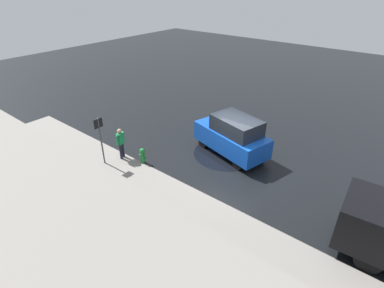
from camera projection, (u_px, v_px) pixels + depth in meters
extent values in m
plane|color=black|center=(228.00, 163.00, 14.51)|extent=(60.00, 60.00, 0.00)
cube|color=gray|center=(169.00, 209.00, 11.66)|extent=(24.00, 3.20, 0.04)
cube|color=blue|center=(231.00, 139.00, 14.98)|extent=(4.20, 2.62, 0.99)
cube|color=#1E232B|center=(237.00, 125.00, 14.33)|extent=(2.64, 2.03, 0.77)
cylinder|color=black|center=(204.00, 142.00, 15.75)|extent=(0.64, 0.36, 0.60)
cylinder|color=black|center=(224.00, 134.00, 16.50)|extent=(0.64, 0.36, 0.60)
cylinder|color=black|center=(238.00, 163.00, 13.96)|extent=(0.64, 0.36, 0.60)
cylinder|color=black|center=(259.00, 154.00, 14.70)|extent=(0.64, 0.36, 0.60)
cube|color=black|center=(375.00, 223.00, 9.42)|extent=(2.17, 2.25, 1.50)
cylinder|color=black|center=(368.00, 260.00, 9.10)|extent=(0.82, 0.34, 0.80)
cylinder|color=black|center=(376.00, 225.00, 10.37)|extent=(0.82, 0.34, 0.80)
cylinder|color=#197A2D|center=(143.00, 157.00, 14.39)|extent=(0.22, 0.22, 0.62)
sphere|color=#197A2D|center=(142.00, 151.00, 14.21)|extent=(0.26, 0.26, 0.26)
cylinder|color=#197A2D|center=(145.00, 157.00, 14.26)|extent=(0.10, 0.09, 0.09)
cylinder|color=#197A2D|center=(140.00, 155.00, 14.44)|extent=(0.10, 0.09, 0.09)
cylinder|color=#2D2D2D|center=(143.00, 162.00, 14.52)|extent=(0.31, 0.31, 0.06)
cube|color=#1E8C4C|center=(120.00, 138.00, 14.36)|extent=(0.33, 0.41, 0.55)
sphere|color=tan|center=(119.00, 131.00, 14.17)|extent=(0.22, 0.22, 0.22)
cylinder|color=#1E1E2D|center=(123.00, 150.00, 14.78)|extent=(0.13, 0.13, 0.85)
cylinder|color=#1E1E2D|center=(121.00, 152.00, 14.63)|extent=(0.13, 0.13, 0.85)
cylinder|color=#1E8C4C|center=(123.00, 136.00, 14.56)|extent=(0.09, 0.09, 0.50)
cylinder|color=#1E8C4C|center=(117.00, 140.00, 14.17)|extent=(0.09, 0.09, 0.50)
cylinder|color=#B7BABF|center=(234.00, 263.00, 8.87)|extent=(0.04, 0.04, 1.05)
cylinder|color=#B7BABF|center=(174.00, 225.00, 10.19)|extent=(0.04, 0.04, 1.05)
cylinder|color=#B7BABF|center=(127.00, 197.00, 11.50)|extent=(0.04, 0.04, 1.05)
cylinder|color=#B7BABF|center=(90.00, 174.00, 12.82)|extent=(0.04, 0.04, 1.05)
cylinder|color=#B7BABF|center=(173.00, 215.00, 9.96)|extent=(9.64, 0.04, 0.04)
cylinder|color=#B7BABF|center=(173.00, 224.00, 10.16)|extent=(9.64, 0.04, 0.04)
cylinder|color=#4C4C51|center=(101.00, 142.00, 13.91)|extent=(0.07, 0.07, 2.40)
cube|color=black|center=(98.00, 123.00, 13.44)|extent=(0.04, 0.44, 0.44)
cylinder|color=black|center=(226.00, 153.00, 15.29)|extent=(3.27, 3.27, 0.01)
cube|color=gray|center=(38.00, 270.00, 6.36)|extent=(12.24, 2.40, 4.99)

